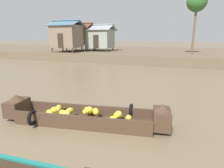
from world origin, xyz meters
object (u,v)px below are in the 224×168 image
palm_tree_far (197,2)px  stilt_house_mid_right (100,38)px  banana_boat (84,115)px  stilt_house_mid_left (80,36)px  stilt_house_left (67,36)px

palm_tree_far → stilt_house_mid_right: bearing=172.7°
banana_boat → stilt_house_mid_right: 21.83m
banana_boat → stilt_house_mid_left: size_ratio=1.36×
stilt_house_mid_left → stilt_house_left: bearing=-92.1°
stilt_house_mid_left → stilt_house_mid_right: 3.24m
banana_boat → stilt_house_mid_left: (-11.49, 19.85, 2.91)m
stilt_house_left → stilt_house_mid_left: size_ratio=0.98×
banana_boat → stilt_house_left: stilt_house_left is taller
stilt_house_mid_right → palm_tree_far: palm_tree_far is taller
palm_tree_far → banana_boat: bearing=-102.2°
stilt_house_mid_right → palm_tree_far: size_ratio=0.59×
palm_tree_far → stilt_house_mid_left: bearing=174.9°
stilt_house_mid_left → stilt_house_mid_right: stilt_house_mid_left is taller
banana_boat → palm_tree_far: palm_tree_far is taller
banana_boat → stilt_house_mid_right: bearing=112.4°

